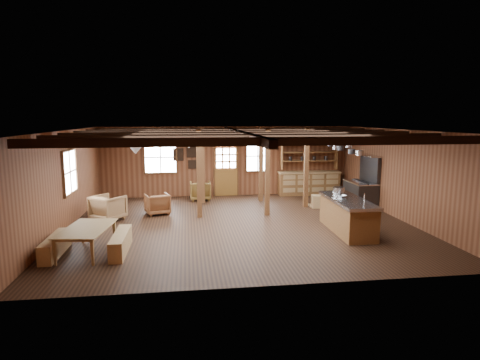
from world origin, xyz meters
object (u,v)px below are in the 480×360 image
object	(u,v)px
kitchen_island	(347,215)
dining_table	(89,241)
armchair_c	(108,208)
commercial_range	(362,189)
armchair_b	(200,191)
armchair_a	(157,204)

from	to	relation	value
kitchen_island	dining_table	xyz separation A→B (m)	(-6.73, -0.92, -0.17)
kitchen_island	armchair_c	distance (m)	7.20
kitchen_island	commercial_range	world-z (taller)	commercial_range
commercial_range	armchair_c	distance (m)	8.73
kitchen_island	armchair_b	xyz separation A→B (m)	(-3.91, 4.90, -0.12)
commercial_range	kitchen_island	bearing A→B (deg)	-120.43
kitchen_island	armchair_a	size ratio (longest dim) A/B	3.35
dining_table	armchair_a	bearing A→B (deg)	-12.82
armchair_c	armchair_b	bearing A→B (deg)	-101.20
commercial_range	dining_table	distance (m)	9.46
kitchen_island	armchair_a	world-z (taller)	kitchen_island
commercial_range	dining_table	bearing A→B (deg)	-154.79
armchair_a	dining_table	bearing A→B (deg)	53.13
dining_table	armchair_b	size ratio (longest dim) A/B	2.24
armchair_c	dining_table	bearing A→B (deg)	128.65
dining_table	armchair_c	xyz separation A→B (m)	(-0.13, 3.12, 0.09)
armchair_c	armchair_a	bearing A→B (deg)	-121.71
armchair_a	armchair_b	size ratio (longest dim) A/B	0.95
dining_table	armchair_c	world-z (taller)	armchair_c
dining_table	kitchen_island	bearing A→B (deg)	-75.25
dining_table	armchair_b	bearing A→B (deg)	-18.92
armchair_a	armchair_b	xyz separation A→B (m)	(1.49, 2.11, 0.02)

